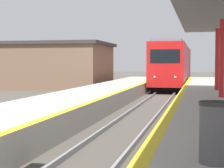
% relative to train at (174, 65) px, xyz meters
% --- Properties ---
extents(train, '(2.82, 21.24, 4.30)m').
position_rel_train_xyz_m(train, '(0.00, 0.00, 0.00)').
color(train, black).
rests_on(train, ground).
extents(trash_bin, '(0.51, 0.51, 0.95)m').
position_rel_train_xyz_m(trash_bin, '(2.78, -33.01, -0.83)').
color(trash_bin, '#4C4C51').
rests_on(trash_bin, platform_right).
extents(station_building, '(13.30, 8.00, 4.35)m').
position_rel_train_xyz_m(station_building, '(-12.43, -5.13, -0.00)').
color(station_building, brown).
rests_on(station_building, ground).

